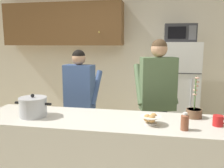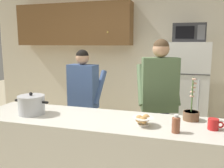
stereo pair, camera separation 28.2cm
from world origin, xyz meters
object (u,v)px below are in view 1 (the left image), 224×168
(person_by_sink, at_px, (158,91))
(potted_orchid, at_px, (194,111))
(cooking_pot, at_px, (33,107))
(bottle_near_edge, at_px, (185,122))
(person_near_pot, at_px, (80,94))
(coffee_mug, at_px, (218,121))
(refrigerator, at_px, (177,93))
(microwave, at_px, (180,33))
(bread_bowl, at_px, (151,119))

(person_by_sink, height_order, potted_orchid, person_by_sink)
(cooking_pot, distance_m, bottle_near_edge, 1.45)
(person_near_pot, xyz_separation_m, coffee_mug, (1.58, -0.89, 0.00))
(person_by_sink, bearing_deg, person_near_pot, 174.90)
(refrigerator, distance_m, person_near_pot, 1.68)
(cooking_pot, bearing_deg, bottle_near_edge, -4.70)
(microwave, bearing_deg, coffee_mug, -83.50)
(microwave, distance_m, person_near_pot, 1.86)
(coffee_mug, bearing_deg, refrigerator, 96.43)
(coffee_mug, bearing_deg, person_near_pot, 150.49)
(person_near_pot, relative_size, bread_bowl, 8.12)
(refrigerator, distance_m, person_by_sink, 1.13)
(person_near_pot, relative_size, bottle_near_edge, 10.23)
(refrigerator, distance_m, coffee_mug, 1.88)
(potted_orchid, bearing_deg, refrigerator, 91.17)
(coffee_mug, bearing_deg, potted_orchid, 129.53)
(person_by_sink, distance_m, coffee_mug, 0.97)
(person_near_pot, relative_size, coffee_mug, 11.91)
(person_near_pot, xyz_separation_m, person_by_sink, (1.04, -0.09, 0.10))
(refrigerator, bearing_deg, person_by_sink, -106.96)
(cooking_pot, relative_size, coffee_mug, 2.95)
(person_by_sink, relative_size, bread_bowl, 8.82)
(refrigerator, bearing_deg, bottle_near_edge, -92.70)
(refrigerator, height_order, bread_bowl, refrigerator)
(microwave, bearing_deg, potted_orchid, -88.82)
(person_by_sink, bearing_deg, refrigerator, 73.04)
(refrigerator, distance_m, potted_orchid, 1.65)
(refrigerator, bearing_deg, bread_bowl, -101.10)
(person_by_sink, height_order, cooking_pot, person_by_sink)
(refrigerator, distance_m, cooking_pot, 2.46)
(refrigerator, relative_size, person_by_sink, 0.98)
(bread_bowl, bearing_deg, refrigerator, 78.90)
(microwave, height_order, potted_orchid, microwave)
(person_near_pot, distance_m, bottle_near_edge, 1.65)
(refrigerator, xyz_separation_m, person_near_pot, (-1.37, -0.97, 0.13))
(refrigerator, relative_size, bottle_near_edge, 10.89)
(cooking_pot, bearing_deg, bread_bowl, -1.64)
(cooking_pot, height_order, bottle_near_edge, cooking_pot)
(person_near_pot, relative_size, potted_orchid, 3.78)
(microwave, distance_m, cooking_pot, 2.56)
(microwave, xyz_separation_m, person_near_pot, (-1.37, -0.95, -0.84))
(bottle_near_edge, bearing_deg, bread_bowl, 163.23)
(refrigerator, distance_m, microwave, 0.97)
(refrigerator, relative_size, cooking_pot, 4.30)
(refrigerator, xyz_separation_m, microwave, (0.00, -0.02, 0.97))
(microwave, bearing_deg, bread_bowl, -101.23)
(cooking_pot, relative_size, potted_orchid, 0.94)
(microwave, height_order, cooking_pot, microwave)
(person_near_pot, height_order, coffee_mug, person_near_pot)
(bread_bowl, bearing_deg, cooking_pot, 178.36)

